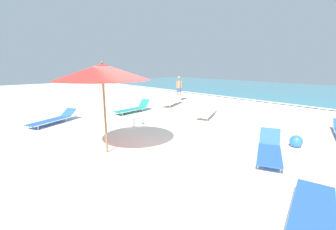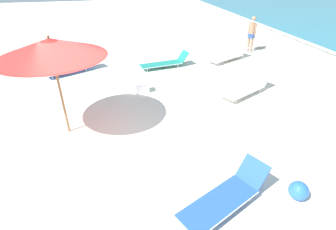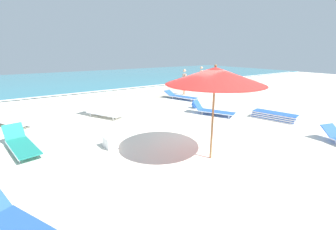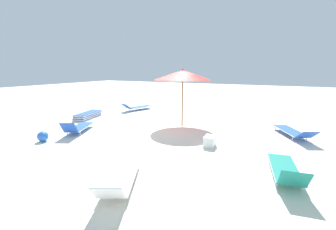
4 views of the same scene
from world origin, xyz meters
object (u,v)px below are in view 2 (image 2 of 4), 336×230
Objects in this scene: sun_lounger_beside_umbrella at (72,68)px; sun_lounger_mid_beach_pair_b at (228,56)px; sun_lounger_mid_beach_solo at (226,196)px; beach_ball at (299,191)px; sun_lounger_near_water_right at (247,88)px; sun_lounger_mid_beach_pair_a at (165,62)px; beachgoer_shoreline_child at (252,32)px; beach_umbrella at (50,48)px; cooler_box at (142,87)px.

sun_lounger_beside_umbrella reaches higher than sun_lounger_mid_beach_pair_b.
sun_lounger_mid_beach_solo is (8.01, 3.44, 0.02)m from sun_lounger_beside_umbrella.
beach_ball is (8.18, 4.89, -0.01)m from sun_lounger_beside_umbrella.
sun_lounger_near_water_right is 3.98m from sun_lounger_mid_beach_pair_a.
sun_lounger_near_water_right is 5.39m from beachgoer_shoreline_child.
sun_lounger_mid_beach_solo is at bearing -58.15° from sun_lounger_near_water_right.
beach_umbrella reaches higher than beach_ball.
sun_lounger_mid_beach_solo is (4.45, -2.76, 0.01)m from sun_lounger_near_water_right.
sun_lounger_mid_beach_pair_a is 2.71m from cooler_box.
sun_lounger_beside_umbrella is 5.98× the size of beach_ball.
sun_lounger_beside_umbrella is 9.53m from beach_ball.
cooler_box is (2.33, -1.39, -0.03)m from sun_lounger_mid_beach_pair_a.
sun_lounger_near_water_right is 4.28× the size of cooler_box.
sun_lounger_mid_beach_pair_b is 2.17m from beachgoer_shoreline_child.
beachgoer_shoreline_child reaches higher than sun_lounger_mid_beach_pair_b.
sun_lounger_beside_umbrella is 1.12× the size of sun_lounger_mid_beach_solo.
beachgoer_shoreline_child is (-1.36, 4.82, 0.78)m from sun_lounger_mid_beach_pair_a.
sun_lounger_beside_umbrella is at bearing -102.84° from sun_lounger_mid_beach_pair_a.
sun_lounger_mid_beach_solo is 0.92× the size of sun_lounger_mid_beach_pair_a.
sun_lounger_beside_umbrella is at bearing -115.26° from sun_lounger_mid_beach_pair_b.
sun_lounger_mid_beach_solo is at bearing -53.71° from beachgoer_shoreline_child.
sun_lounger_near_water_right is 1.25× the size of beachgoer_shoreline_child.
sun_lounger_mid_beach_solo is 1.16× the size of beachgoer_shoreline_child.
sun_lounger_near_water_right is at bearing 164.26° from beach_ball.
sun_lounger_mid_beach_pair_a is 5.81× the size of beach_ball.
sun_lounger_near_water_right is 5.24m from sun_lounger_mid_beach_solo.
sun_lounger_mid_beach_solo is 5.50m from cooler_box.
beachgoer_shoreline_child is 3.42× the size of cooler_box.
beach_umbrella is 1.14× the size of sun_lounger_beside_umbrella.
beach_umbrella is 1.28× the size of sun_lounger_mid_beach_solo.
sun_lounger_mid_beach_pair_b is (-0.01, 7.10, -0.00)m from sun_lounger_beside_umbrella.
beach_ball is at bearing -70.45° from cooler_box.
sun_lounger_mid_beach_pair_b is at bearing 85.52° from sun_lounger_mid_beach_pair_a.
beach_ball is at bearing 4.41° from sun_lounger_beside_umbrella.
sun_lounger_mid_beach_solo and sun_lounger_mid_beach_pair_a have the same top height.
sun_lounger_mid_beach_pair_a reaches higher than sun_lounger_near_water_right.
beach_ball is at bearing -40.41° from sun_lounger_mid_beach_pair_b.
sun_lounger_beside_umbrella is 4.46× the size of cooler_box.
beach_umbrella is 1.13× the size of sun_lounger_mid_beach_pair_b.
sun_lounger_mid_beach_pair_a reaches higher than sun_lounger_mid_beach_pair_b.
beachgoer_shoreline_child reaches higher than sun_lounger_near_water_right.
beach_ball is (4.63, -1.30, -0.02)m from sun_lounger_near_water_right.
beach_ball is (9.29, -3.90, -0.81)m from beachgoer_shoreline_child.
sun_lounger_mid_beach_pair_a is (0.25, 3.97, 0.01)m from sun_lounger_beside_umbrella.
cooler_box is at bearing 18.66° from sun_lounger_beside_umbrella.
beach_umbrella is at bearing -161.49° from sun_lounger_mid_beach_solo.
beach_umbrella reaches higher than cooler_box.
sun_lounger_mid_beach_pair_a is at bearing 139.76° from beach_umbrella.
beach_umbrella reaches higher than beachgoer_shoreline_child.
beach_ball is 0.75× the size of cooler_box.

